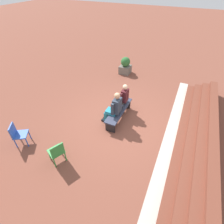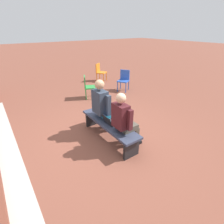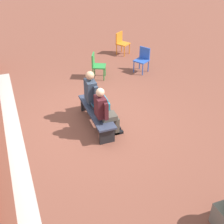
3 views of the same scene
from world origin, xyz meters
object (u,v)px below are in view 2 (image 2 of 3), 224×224
(person_student, at_px, (124,120))
(plastic_chair_far_right, at_px, (124,79))
(plastic_chair_far_left, at_px, (88,86))
(person_adult, at_px, (104,106))
(plastic_chair_mid_courtyard, at_px, (100,71))
(laptop, at_px, (110,122))
(bench, at_px, (109,126))

(person_student, xyz_separation_m, plastic_chair_far_right, (3.07, -2.45, -0.22))
(plastic_chair_far_left, bearing_deg, person_adult, 161.01)
(person_adult, bearing_deg, plastic_chair_far_right, -46.88)
(plastic_chair_mid_courtyard, xyz_separation_m, plastic_chair_far_left, (-1.72, 1.57, 0.00))
(laptop, distance_m, plastic_chair_far_left, 2.86)
(person_student, relative_size, plastic_chair_far_left, 1.56)
(person_student, bearing_deg, laptop, 10.72)
(bench, height_order, laptop, laptop)
(bench, distance_m, person_adult, 0.49)
(person_adult, bearing_deg, bench, 167.05)
(person_student, relative_size, person_adult, 0.94)
(person_student, xyz_separation_m, plastic_chair_mid_courtyard, (4.85, -2.39, -0.22))
(person_student, xyz_separation_m, plastic_chair_far_left, (3.13, -0.81, -0.22))
(bench, relative_size, plastic_chair_mid_courtyard, 2.14)
(plastic_chair_far_left, height_order, plastic_chair_far_right, same)
(person_adult, distance_m, plastic_chair_far_left, 2.50)
(person_student, height_order, laptop, person_student)
(bench, distance_m, laptop, 0.16)
(laptop, bearing_deg, bench, -10.89)
(plastic_chair_far_left, bearing_deg, laptop, 161.85)
(person_student, relative_size, plastic_chair_mid_courtyard, 1.56)
(person_adult, relative_size, laptop, 4.35)
(person_adult, xyz_separation_m, plastic_chair_far_left, (2.35, -0.81, -0.26))
(person_adult, height_order, laptop, person_adult)
(plastic_chair_far_right, bearing_deg, plastic_chair_mid_courtyard, 2.10)
(plastic_chair_far_left, bearing_deg, plastic_chair_far_right, -92.07)
(person_adult, xyz_separation_m, plastic_chair_far_right, (2.29, -2.45, -0.26))
(person_adult, height_order, plastic_chair_far_left, person_adult)
(bench, bearing_deg, laptop, 169.11)
(person_adult, distance_m, plastic_chair_mid_courtyard, 4.73)
(person_student, distance_m, person_adult, 0.78)
(laptop, height_order, plastic_chair_far_left, plastic_chair_far_left)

